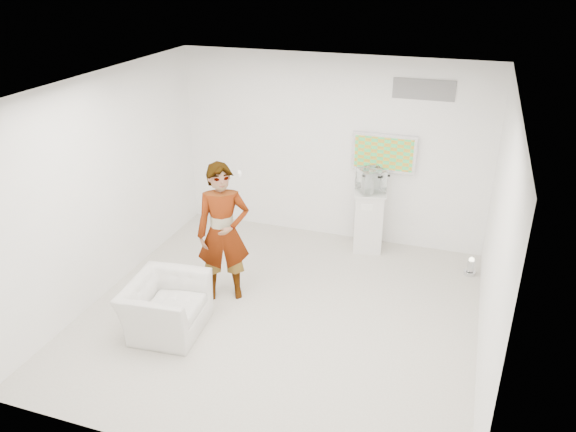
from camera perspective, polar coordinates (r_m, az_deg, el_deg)
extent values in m
cube|color=beige|center=(7.56, -0.77, -9.79)|extent=(5.00, 5.00, 0.01)
cube|color=#313133|center=(6.35, -0.93, 12.98)|extent=(5.00, 5.00, 0.01)
cube|color=white|center=(9.06, 4.43, 6.76)|extent=(5.00, 0.01, 3.00)
cube|color=white|center=(4.84, -10.87, -11.02)|extent=(5.00, 0.01, 3.00)
cube|color=white|center=(7.95, -18.14, 2.92)|extent=(0.01, 5.00, 3.00)
cube|color=white|center=(6.51, 20.41, -2.32)|extent=(0.01, 5.00, 3.00)
cube|color=silver|center=(8.84, 9.73, 6.35)|extent=(1.00, 0.08, 0.60)
cube|color=slate|center=(8.56, 13.63, 12.37)|extent=(0.90, 0.02, 0.30)
imported|color=silver|center=(7.51, -6.60, -1.71)|extent=(0.83, 0.72, 1.93)
imported|color=silver|center=(7.26, -12.31, -8.95)|extent=(0.98, 1.10, 0.66)
cube|color=silver|center=(8.98, 8.16, -0.46)|extent=(0.57, 0.57, 1.00)
cylinder|color=silver|center=(8.76, 18.06, -4.90)|extent=(0.21, 0.21, 0.27)
cube|color=silver|center=(8.72, 8.42, 3.58)|extent=(0.51, 0.51, 0.36)
cube|color=silver|center=(8.74, 8.40, 3.17)|extent=(0.09, 0.17, 0.23)
cube|color=silver|center=(7.34, -4.94, 4.32)|extent=(0.10, 0.15, 0.04)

